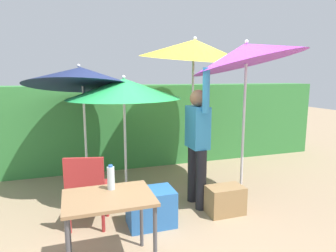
# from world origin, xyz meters

# --- Properties ---
(ground_plane) EXTENTS (24.00, 24.00, 0.00)m
(ground_plane) POSITION_xyz_m (0.00, 0.00, 0.00)
(ground_plane) COLOR #9E8466
(hedge_row) EXTENTS (8.00, 0.70, 1.60)m
(hedge_row) POSITION_xyz_m (0.00, 2.31, 0.80)
(hedge_row) COLOR #38843D
(hedge_row) RESTS_ON ground_plane
(umbrella_rainbow) EXTENTS (1.73, 1.74, 2.45)m
(umbrella_rainbow) POSITION_xyz_m (0.63, 0.89, 2.18)
(umbrella_rainbow) COLOR silver
(umbrella_rainbow) RESTS_ON ground_plane
(umbrella_orange) EXTENTS (1.56, 1.52, 2.44)m
(umbrella_orange) POSITION_xyz_m (0.99, -0.02, 2.07)
(umbrella_orange) COLOR silver
(umbrella_orange) RESTS_ON ground_plane
(umbrella_yellow) EXTENTS (1.67, 1.67, 2.08)m
(umbrella_yellow) POSITION_xyz_m (-1.08, 1.15, 1.76)
(umbrella_yellow) COLOR silver
(umbrella_yellow) RESTS_ON ground_plane
(umbrella_navy) EXTENTS (1.62, 1.61, 1.79)m
(umbrella_navy) POSITION_xyz_m (-0.53, 0.68, 1.60)
(umbrella_navy) COLOR silver
(umbrella_navy) RESTS_ON ground_plane
(person_vendor) EXTENTS (0.22, 0.55, 1.88)m
(person_vendor) POSITION_xyz_m (0.35, 0.08, 0.93)
(person_vendor) COLOR black
(person_vendor) RESTS_ON ground_plane
(chair_plastic) EXTENTS (0.53, 0.53, 0.89)m
(chair_plastic) POSITION_xyz_m (-1.12, -0.08, 0.51)
(chair_plastic) COLOR #B72D2D
(chair_plastic) RESTS_ON ground_plane
(cooler_box) EXTENTS (0.55, 0.39, 0.44)m
(cooler_box) POSITION_xyz_m (-0.40, -0.26, 0.22)
(cooler_box) COLOR #2D6BB7
(cooler_box) RESTS_ON ground_plane
(crate_cardboard) EXTENTS (0.47, 0.30, 0.37)m
(crate_cardboard) POSITION_xyz_m (0.59, -0.28, 0.18)
(crate_cardboard) COLOR #9E7A4C
(crate_cardboard) RESTS_ON ground_plane
(folding_table) EXTENTS (0.80, 0.60, 0.71)m
(folding_table) POSITION_xyz_m (-0.97, -0.92, 0.63)
(folding_table) COLOR #4C4C51
(folding_table) RESTS_ON ground_plane
(bottle_water) EXTENTS (0.07, 0.07, 0.24)m
(bottle_water) POSITION_xyz_m (-0.93, -0.77, 0.82)
(bottle_water) COLOR silver
(bottle_water) RESTS_ON folding_table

